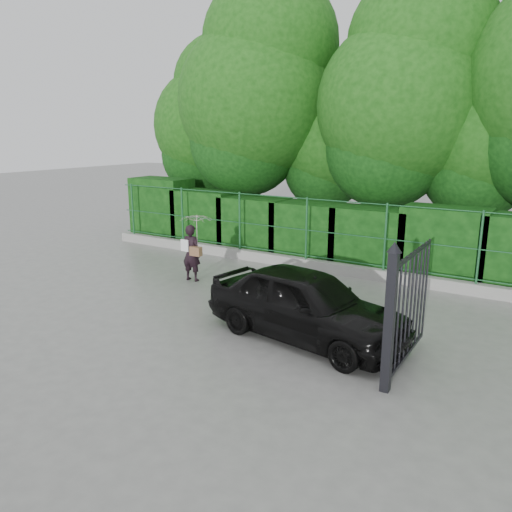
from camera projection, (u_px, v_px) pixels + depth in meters
The scene contains 8 objects.
ground at pixel (198, 312), 11.05m from camera, with size 80.00×80.00×0.00m, color gray.
kerb at pixel (293, 262), 14.72m from camera, with size 14.00×0.25×0.30m, color #9E9E99.
fence at pixel (301, 228), 14.35m from camera, with size 14.13×0.06×1.80m.
hedge at pixel (305, 229), 15.42m from camera, with size 14.20×1.20×2.25m.
trees at pixel (376, 108), 15.71m from camera, with size 17.10×6.15×8.08m.
gate at pixel (399, 309), 7.80m from camera, with size 0.22×2.33×2.36m.
woman at pixel (194, 238), 13.11m from camera, with size 0.86×0.85×1.80m.
car at pixel (306, 304), 9.51m from camera, with size 1.64×4.07×1.39m, color black.
Camera 1 is at (6.60, -8.16, 3.89)m, focal length 35.00 mm.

